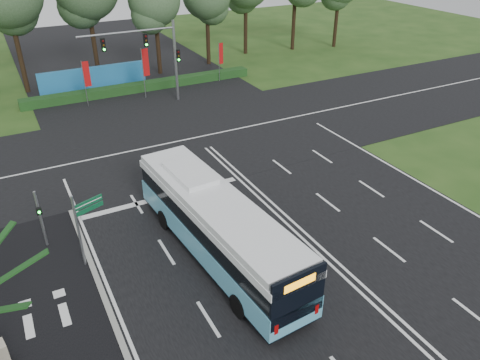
{
  "coord_description": "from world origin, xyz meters",
  "views": [
    {
      "loc": [
        -11.96,
        -17.98,
        14.52
      ],
      "look_at": [
        -1.42,
        2.0,
        1.77
      ],
      "focal_mm": 35.0,
      "sensor_mm": 36.0,
      "label": 1
    }
  ],
  "objects": [
    {
      "name": "hedge",
      "position": [
        0.0,
        24.5,
        0.4
      ],
      "size": [
        22.0,
        1.2,
        0.8
      ],
      "primitive_type": "cube",
      "color": "#1A3C15",
      "rests_on": "ground"
    },
    {
      "name": "traffic_light_gantry",
      "position": [
        0.21,
        20.5,
        4.66
      ],
      "size": [
        8.41,
        0.28,
        7.0
      ],
      "color": "gray",
      "rests_on": "ground"
    },
    {
      "name": "blue_hoarding",
      "position": [
        -4.0,
        27.0,
        1.1
      ],
      "size": [
        10.0,
        0.3,
        2.2
      ],
      "primitive_type": "cube",
      "color": "#206FAD",
      "rests_on": "ground"
    },
    {
      "name": "banner_flag_left",
      "position": [
        -5.37,
        22.57,
        2.65
      ],
      "size": [
        0.6,
        0.09,
        4.03
      ],
      "rotation": [
        0.0,
        0.0,
        0.06
      ],
      "color": "gray",
      "rests_on": "ground"
    },
    {
      "name": "pedestrian_signal",
      "position": [
        -11.73,
        3.3,
        1.74
      ],
      "size": [
        0.26,
        0.41,
        3.18
      ],
      "rotation": [
        0.0,
        0.0,
        0.01
      ],
      "color": "gray",
      "rests_on": "ground"
    },
    {
      "name": "road_main",
      "position": [
        0.0,
        0.0,
        0.02
      ],
      "size": [
        20.0,
        120.0,
        0.04
      ],
      "primitive_type": "cube",
      "color": "black",
      "rests_on": "ground"
    },
    {
      "name": "ground",
      "position": [
        0.0,
        0.0,
        0.0
      ],
      "size": [
        120.0,
        120.0,
        0.0
      ],
      "primitive_type": "plane",
      "color": "#244617",
      "rests_on": "ground"
    },
    {
      "name": "street_sign",
      "position": [
        -10.04,
        1.01,
        2.45
      ],
      "size": [
        1.42,
        0.61,
        3.87
      ],
      "rotation": [
        0.0,
        0.0,
        0.37
      ],
      "color": "gray",
      "rests_on": "ground"
    },
    {
      "name": "banner_flag_mid",
      "position": [
        -0.19,
        22.44,
        2.96
      ],
      "size": [
        0.66,
        0.18,
        4.53
      ],
      "rotation": [
        0.0,
        0.0,
        0.2
      ],
      "color": "gray",
      "rests_on": "ground"
    },
    {
      "name": "banner_flag_right",
      "position": [
        7.93,
        23.83,
        2.54
      ],
      "size": [
        0.55,
        0.21,
        3.85
      ],
      "rotation": [
        0.0,
        0.0,
        0.3
      ],
      "color": "gray",
      "rests_on": "ground"
    },
    {
      "name": "kerb_strip",
      "position": [
        -10.1,
        -3.0,
        0.06
      ],
      "size": [
        0.25,
        18.0,
        0.12
      ],
      "primitive_type": "cube",
      "color": "gray",
      "rests_on": "ground"
    },
    {
      "name": "bike_path",
      "position": [
        -12.5,
        -3.0,
        0.03
      ],
      "size": [
        5.0,
        18.0,
        0.06
      ],
      "primitive_type": "cube",
      "color": "black",
      "rests_on": "ground"
    },
    {
      "name": "road_cross",
      "position": [
        0.0,
        12.0,
        0.03
      ],
      "size": [
        120.0,
        14.0,
        0.05
      ],
      "primitive_type": "cube",
      "color": "black",
      "rests_on": "ground"
    },
    {
      "name": "city_bus",
      "position": [
        -4.46,
        -1.4,
        1.79
      ],
      "size": [
        3.51,
        12.55,
        3.56
      ],
      "rotation": [
        0.0,
        0.0,
        0.08
      ],
      "color": "#57A9C9",
      "rests_on": "ground"
    }
  ]
}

